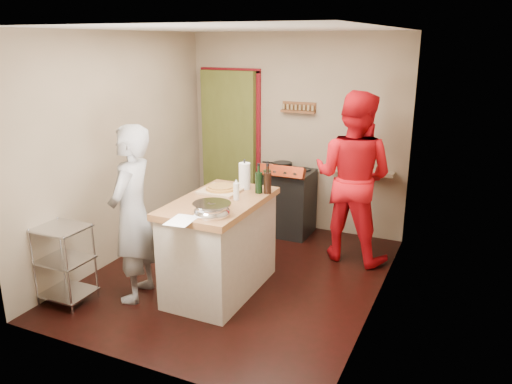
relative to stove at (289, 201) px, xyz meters
The scene contains 10 objects.
floor 1.49m from the stove, 91.94° to the right, with size 3.50×3.50×0.00m, color black.
back_wall 1.03m from the stove, 152.49° to the left, with size 3.00×0.44×2.60m.
left_wall 2.27m from the stove, 137.40° to the right, with size 0.04×3.50×2.60m, color tan.
right_wall 2.20m from the stove, 44.44° to the right, with size 0.04×3.50×2.60m, color tan.
ceiling 2.59m from the stove, 91.94° to the right, with size 3.00×3.50×0.02m, color white.
stove is the anchor object (origin of this frame).
wire_shelving 2.94m from the stove, 116.85° to the right, with size 0.48×0.40×0.80m.
island 1.78m from the stove, 91.87° to the right, with size 0.77×1.48×1.30m.
person_stripe 2.41m from the stove, 108.83° to the right, with size 0.64×0.42×1.75m, color #B9BABF.
person_red 1.15m from the stove, 23.56° to the right, with size 0.96×0.75×1.97m, color red.
Camera 1 is at (2.27, -4.46, 2.50)m, focal length 35.00 mm.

